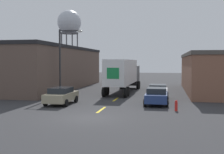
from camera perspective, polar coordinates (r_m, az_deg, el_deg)
The scene contains 10 objects.
ground_plane at distance 18.89m, azimuth -4.52°, elevation -8.30°, with size 160.00×160.00×0.00m, color #333335.
road_centerline at distance 28.00m, azimuth 0.77°, elevation -4.56°, with size 0.20×15.22×0.01m.
warehouse_left at distance 41.76m, azimuth -15.46°, elevation 1.87°, with size 13.17×25.02×5.86m.
semi_truck at distance 34.50m, azimuth 2.42°, elevation 0.79°, with size 2.95×12.60×3.99m.
parked_car_right_near at distance 24.79m, azimuth 9.05°, elevation -3.78°, with size 2.05×4.15×1.49m.
parked_car_right_mid at distance 28.28m, azimuth 9.32°, elevation -2.94°, with size 2.05×4.15×1.49m.
parked_car_left_near at distance 25.10m, azimuth -10.27°, elevation -3.71°, with size 2.05×4.15×1.49m.
water_tower at distance 70.23m, azimuth -8.67°, elevation 10.79°, with size 5.79×5.79×16.31m.
street_lamp at distance 31.04m, azimuth -9.94°, elevation 4.04°, with size 2.69×0.32×7.26m.
fire_hydrant at distance 21.95m, azimuth 12.90°, elevation -5.69°, with size 0.22×0.22×0.82m.
Camera 1 is at (5.05, -17.82, 3.72)m, focal length 45.00 mm.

